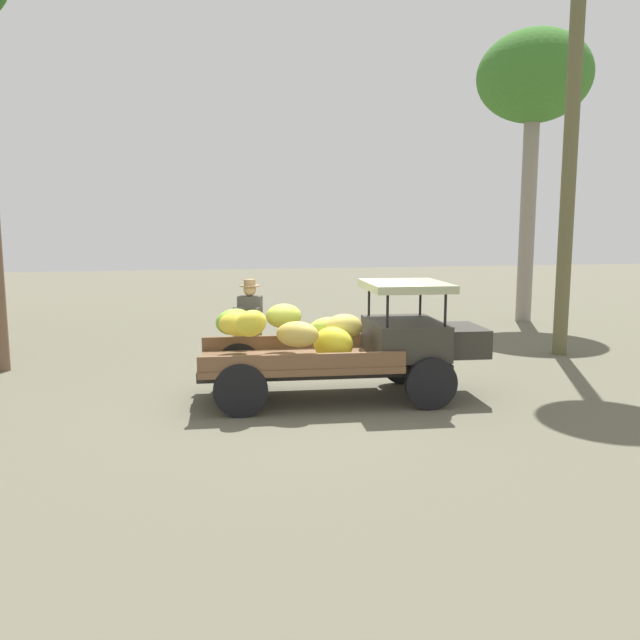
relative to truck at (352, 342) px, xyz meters
The scene contains 4 objects.
ground_plane 1.05m from the truck, 164.56° to the left, with size 60.00×60.00×0.00m, color #625F4C.
truck is the anchor object (origin of this frame).
farmer 2.01m from the truck, 136.97° to the left, with size 0.54×0.50×1.79m.
forest_tree_2 11.32m from the truck, 46.14° to the left, with size 3.06×3.06×7.90m.
Camera 1 is at (-1.93, -9.85, 2.73)m, focal length 36.48 mm.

